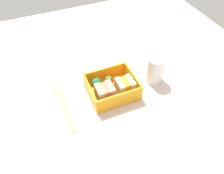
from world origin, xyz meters
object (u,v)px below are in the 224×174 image
at_px(strawberry_far_left, 109,81).
at_px(sandwich_center_left, 105,93).
at_px(carrot_stick_far_left, 121,80).
at_px(sandwich_left, 125,87).
at_px(drinking_glass, 155,69).
at_px(chopstick_pair, 64,108).
at_px(broccoli_floret, 97,83).

bearing_deg(strawberry_far_left, sandwich_center_left, 57.65).
xyz_separation_m(carrot_stick_far_left, strawberry_far_left, (0.04, -0.00, 0.01)).
distance_m(sandwich_left, drinking_glass, 0.12).
relative_size(strawberry_far_left, chopstick_pair, 0.19).
distance_m(sandwich_left, strawberry_far_left, 0.06).
relative_size(sandwich_left, drinking_glass, 0.57).
bearing_deg(strawberry_far_left, chopstick_pair, 10.97).
relative_size(sandwich_left, sandwich_center_left, 1.00).
distance_m(sandwich_left, carrot_stick_far_left, 0.06).
xyz_separation_m(sandwich_center_left, broccoli_floret, (0.01, -0.05, -0.00)).
distance_m(sandwich_center_left, drinking_glass, 0.19).
bearing_deg(drinking_glass, carrot_stick_far_left, -12.85).
height_order(sandwich_center_left, chopstick_pair, sandwich_center_left).
xyz_separation_m(sandwich_center_left, drinking_glass, (-0.19, -0.03, 0.01)).
height_order(sandwich_left, strawberry_far_left, sandwich_left).
bearing_deg(carrot_stick_far_left, chopstick_pair, 8.11).
relative_size(carrot_stick_far_left, strawberry_far_left, 1.31).
bearing_deg(sandwich_left, sandwich_center_left, 0.00).
height_order(broccoli_floret, chopstick_pair, broccoli_floret).
bearing_deg(broccoli_floret, sandwich_left, 145.16).
xyz_separation_m(carrot_stick_far_left, chopstick_pair, (0.20, 0.03, -0.02)).
bearing_deg(strawberry_far_left, drinking_glass, 170.05).
distance_m(sandwich_center_left, strawberry_far_left, 0.06).
bearing_deg(chopstick_pair, drinking_glass, -179.31).
height_order(sandwich_center_left, carrot_stick_far_left, sandwich_center_left).
distance_m(strawberry_far_left, chopstick_pair, 0.16).
xyz_separation_m(strawberry_far_left, drinking_glass, (-0.15, 0.03, 0.02)).
xyz_separation_m(sandwich_center_left, strawberry_far_left, (-0.03, -0.05, -0.01)).
distance_m(sandwich_left, sandwich_center_left, 0.07).
bearing_deg(sandwich_left, broccoli_floret, -34.84).
height_order(sandwich_left, broccoli_floret, sandwich_left).
xyz_separation_m(carrot_stick_far_left, broccoli_floret, (0.09, -0.00, 0.02)).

